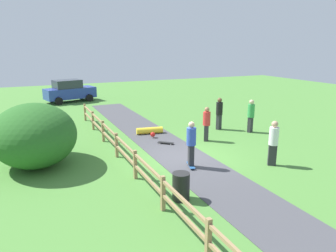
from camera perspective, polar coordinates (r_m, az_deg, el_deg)
ground_plane at (r=14.08m, az=2.59°, el=-5.70°), size 60.00×60.00×0.00m
asphalt_path at (r=14.08m, az=2.59°, el=-5.66°), size 2.40×28.00×0.02m
wooden_fence at (r=12.95m, az=-7.73°, el=-4.50°), size 0.12×18.12×1.10m
bush_large at (r=13.94m, az=-22.86°, el=-1.51°), size 3.33×4.00×2.57m
trash_bin at (r=10.31m, az=2.35°, el=-10.77°), size 0.56×0.56×0.90m
skater_riding at (r=12.69m, az=4.19°, el=-2.85°), size 0.47×0.82×1.89m
skater_fallen at (r=17.66m, az=-3.27°, el=-0.87°), size 1.50×1.27×0.36m
skateboard_loose at (r=15.89m, az=-0.41°, el=-3.00°), size 0.73×0.68×0.08m
bystander_red at (r=16.35m, az=6.94°, el=0.66°), size 0.53×0.53×1.78m
bystander_white at (r=13.59m, az=18.40°, el=-2.54°), size 0.53×0.53×1.88m
bystander_black at (r=18.73m, az=9.19°, el=2.52°), size 0.50×0.50×1.88m
bystander_green at (r=18.47m, az=14.65°, el=2.05°), size 0.51×0.51×1.87m
parked_car_blue at (r=29.02m, az=-17.27°, el=6.04°), size 4.48×2.73×1.92m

